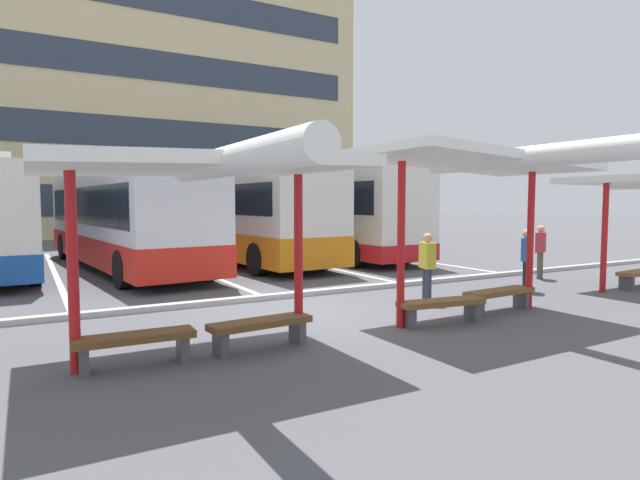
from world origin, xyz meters
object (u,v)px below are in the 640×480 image
at_px(bench_1, 135,342).
at_px(waiting_passenger_1, 540,249).
at_px(waiting_shelter_2, 483,164).
at_px(waiting_passenger_0, 526,256).
at_px(coach_bus_2, 240,216).
at_px(coach_bus_3, 325,212).
at_px(coach_bus_1, 123,219).
at_px(waiting_passenger_2, 427,263).
at_px(waiting_shelter_1, 202,168).
at_px(bench_3, 441,306).
at_px(bench_4, 500,295).
at_px(bench_5, 639,275).
at_px(bench_2, 261,327).

distance_m(bench_1, waiting_passenger_1, 12.01).
xyz_separation_m(bench_1, waiting_passenger_1, (11.69, 2.68, 0.55)).
distance_m(waiting_shelter_2, waiting_passenger_0, 4.28).
bearing_deg(waiting_passenger_0, coach_bus_2, 111.21).
relative_size(coach_bus_2, coach_bus_3, 1.04).
bearing_deg(bench_1, coach_bus_3, 49.77).
bearing_deg(bench_1, coach_bus_1, 81.70).
relative_size(waiting_shelter_2, waiting_passenger_2, 3.01).
xyz_separation_m(waiting_shelter_1, bench_3, (4.38, 0.01, -2.33)).
bearing_deg(coach_bus_3, waiting_passenger_1, -75.09).
bearing_deg(coach_bus_3, waiting_shelter_2, -105.95).
relative_size(coach_bus_1, waiting_passenger_2, 7.86).
bearing_deg(bench_4, waiting_shelter_2, -159.81).
height_order(coach_bus_1, bench_3, coach_bus_1).
relative_size(bench_4, waiting_passenger_1, 1.12).
bearing_deg(coach_bus_3, bench_4, -102.02).
relative_size(bench_5, waiting_passenger_1, 1.06).
distance_m(bench_2, bench_4, 5.28).
relative_size(bench_2, bench_5, 0.99).
relative_size(bench_1, waiting_passenger_1, 1.02).
relative_size(waiting_shelter_1, waiting_passenger_1, 3.35).
xyz_separation_m(coach_bus_2, waiting_passenger_0, (3.78, -9.74, -0.82)).
distance_m(bench_2, bench_3, 3.48).
bearing_deg(waiting_passenger_2, bench_5, -11.10).
bearing_deg(waiting_passenger_2, coach_bus_3, 72.70).
bearing_deg(bench_2, bench_4, 1.40).
bearing_deg(waiting_passenger_0, waiting_shelter_1, -169.40).
xyz_separation_m(coach_bus_2, waiting_shelter_1, (-4.86, -11.36, 0.97)).
bearing_deg(waiting_passenger_1, coach_bus_2, 124.93).
bearing_deg(bench_4, bench_1, -179.33).
xyz_separation_m(coach_bus_3, waiting_shelter_1, (-8.53, -11.33, 0.85)).
bearing_deg(waiting_shelter_2, bench_1, 177.70).
height_order(coach_bus_1, waiting_shelter_1, coach_bus_1).
xyz_separation_m(bench_2, waiting_shelter_2, (4.38, -0.20, 2.59)).
distance_m(bench_5, waiting_passenger_2, 6.24).
relative_size(coach_bus_3, bench_3, 6.19).
distance_m(bench_1, bench_4, 7.08).
bearing_deg(waiting_shelter_2, waiting_passenger_0, 26.60).
xyz_separation_m(coach_bus_1, waiting_passenger_0, (7.91, -9.76, -0.77)).
distance_m(waiting_shelter_1, bench_3, 4.96).
height_order(bench_4, waiting_passenger_1, waiting_passenger_1).
xyz_separation_m(bench_3, bench_4, (1.80, 0.26, 0.00)).
bearing_deg(bench_1, bench_2, -1.48).
xyz_separation_m(coach_bus_2, waiting_passenger_1, (5.93, -8.49, -0.82)).
xyz_separation_m(coach_bus_1, bench_1, (-1.63, -11.19, -1.32)).
relative_size(coach_bus_1, bench_3, 7.06).
relative_size(coach_bus_3, waiting_passenger_2, 6.89).
height_order(waiting_shelter_1, bench_5, waiting_shelter_1).
height_order(bench_2, bench_4, same).
bearing_deg(waiting_shelter_1, waiting_shelter_2, -0.72).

